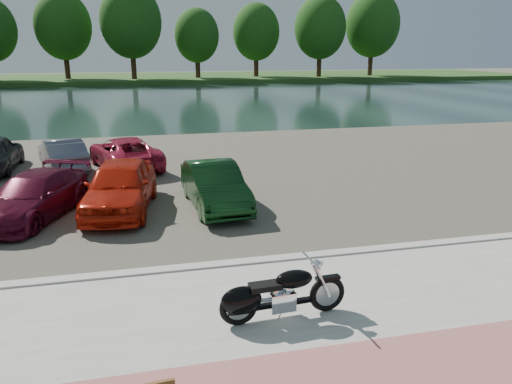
# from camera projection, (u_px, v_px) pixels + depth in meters

# --- Properties ---
(ground) EXTENTS (200.00, 200.00, 0.00)m
(ground) POSITION_uv_depth(u_px,v_px,m) (312.00, 305.00, 9.46)
(ground) COLOR #595447
(ground) RESTS_ON ground
(promenade) EXTENTS (60.00, 6.00, 0.10)m
(promenade) POSITION_uv_depth(u_px,v_px,m) (332.00, 330.00, 8.51)
(promenade) COLOR #A4A29A
(promenade) RESTS_ON ground
(pink_path) EXTENTS (60.00, 2.00, 0.01)m
(pink_path) POSITION_uv_depth(u_px,v_px,m) (371.00, 383.00, 7.10)
(pink_path) COLOR #A55D5D
(pink_path) RESTS_ON promenade
(kerb) EXTENTS (60.00, 0.30, 0.14)m
(kerb) POSITION_uv_depth(u_px,v_px,m) (282.00, 260.00, 11.31)
(kerb) COLOR #A4A29A
(kerb) RESTS_ON ground
(parking_lot) EXTENTS (60.00, 18.00, 0.04)m
(parking_lot) POSITION_uv_depth(u_px,v_px,m) (218.00, 171.00, 19.74)
(parking_lot) COLOR #433E36
(parking_lot) RESTS_ON ground
(river) EXTENTS (120.00, 40.00, 0.00)m
(river) POSITION_uv_depth(u_px,v_px,m) (169.00, 100.00, 46.85)
(river) COLOR #182C2A
(river) RESTS_ON ground
(far_bank) EXTENTS (120.00, 24.00, 0.60)m
(far_bank) POSITION_uv_depth(u_px,v_px,m) (154.00, 78.00, 76.67)
(far_bank) COLOR #214619
(far_bank) RESTS_ON ground
(far_trees) EXTENTS (70.25, 10.68, 12.52)m
(far_trees) POSITION_uv_depth(u_px,v_px,m) (185.00, 28.00, 69.84)
(far_trees) COLOR #311C12
(far_trees) RESTS_ON far_bank
(motorcycle) EXTENTS (2.33, 0.75, 1.05)m
(motorcycle) POSITION_uv_depth(u_px,v_px,m) (272.00, 296.00, 8.65)
(motorcycle) COLOR black
(motorcycle) RESTS_ON promenade
(car_3) EXTENTS (3.18, 4.68, 1.26)m
(car_3) POSITION_uv_depth(u_px,v_px,m) (34.00, 196.00, 14.08)
(car_3) COLOR #500B22
(car_3) RESTS_ON parking_lot
(car_4) EXTENTS (2.43, 4.66, 1.51)m
(car_4) POSITION_uv_depth(u_px,v_px,m) (120.00, 186.00, 14.64)
(car_4) COLOR red
(car_4) RESTS_ON parking_lot
(car_5) EXTENTS (1.71, 4.18, 1.35)m
(car_5) POSITION_uv_depth(u_px,v_px,m) (214.00, 186.00, 15.00)
(car_5) COLOR black
(car_5) RESTS_ON parking_lot
(car_9) EXTENTS (2.41, 4.14, 1.29)m
(car_9) POSITION_uv_depth(u_px,v_px,m) (63.00, 155.00, 19.49)
(car_9) COLOR slate
(car_9) RESTS_ON parking_lot
(car_10) EXTENTS (3.27, 4.96, 1.27)m
(car_10) POSITION_uv_depth(u_px,v_px,m) (125.00, 153.00, 19.93)
(car_10) COLOR #A71B3A
(car_10) RESTS_ON parking_lot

